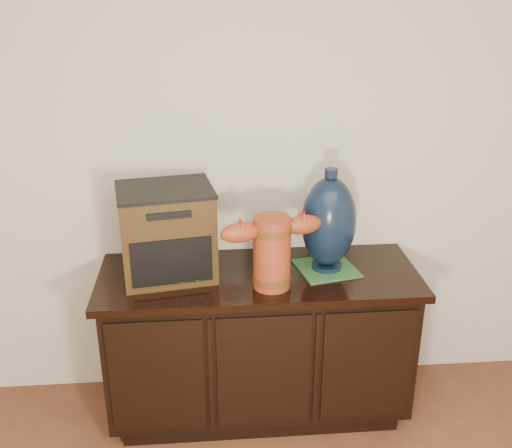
{
  "coord_description": "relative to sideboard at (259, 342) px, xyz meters",
  "views": [
    {
      "loc": [
        -0.22,
        -0.2,
        2.01
      ],
      "look_at": [
        -0.02,
        2.18,
        1.02
      ],
      "focal_mm": 42.0,
      "sensor_mm": 36.0,
      "label": 1
    }
  ],
  "objects": [
    {
      "name": "sideboard",
      "position": [
        0.0,
        0.0,
        0.0
      ],
      "size": [
        1.46,
        0.56,
        0.75
      ],
      "color": "black",
      "rests_on": "ground"
    },
    {
      "name": "terracotta_vessel",
      "position": [
        0.04,
        -0.12,
        0.55
      ],
      "size": [
        0.46,
        0.2,
        0.32
      ],
      "rotation": [
        0.0,
        0.0,
        0.23
      ],
      "color": "#9F3F1D",
      "rests_on": "sideboard"
    },
    {
      "name": "tv_radio",
      "position": [
        -0.41,
        0.03,
        0.57
      ],
      "size": [
        0.46,
        0.39,
        0.41
      ],
      "rotation": [
        0.0,
        0.0,
        0.16
      ],
      "color": "#38250E",
      "rests_on": "sideboard"
    },
    {
      "name": "green_mat",
      "position": [
        0.32,
        0.02,
        0.37
      ],
      "size": [
        0.3,
        0.3,
        0.01
      ],
      "primitive_type": "cube",
      "rotation": [
        0.0,
        0.0,
        0.2
      ],
      "color": "#2A5F2E",
      "rests_on": "sideboard"
    },
    {
      "name": "lamp_base",
      "position": [
        0.32,
        0.02,
        0.6
      ],
      "size": [
        0.29,
        0.29,
        0.48
      ],
      "rotation": [
        0.0,
        0.0,
        0.2
      ],
      "color": "black",
      "rests_on": "green_mat"
    },
    {
      "name": "spray_can",
      "position": [
        0.03,
        0.11,
        0.45
      ],
      "size": [
        0.06,
        0.06,
        0.18
      ],
      "color": "#601011",
      "rests_on": "sideboard"
    }
  ]
}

